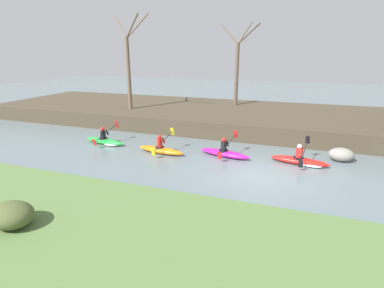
{
  "coord_description": "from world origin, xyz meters",
  "views": [
    {
      "loc": [
        1.33,
        -12.28,
        5.18
      ],
      "look_at": [
        -3.62,
        1.84,
        0.55
      ],
      "focal_mm": 28.0,
      "sensor_mm": 36.0,
      "label": 1
    }
  ],
  "objects_px": {
    "kayaker_lead": "(302,161)",
    "boulder_midstream": "(341,155)",
    "kayaker_middle": "(225,153)",
    "kayaker_trailing": "(161,149)",
    "kayaker_far_back": "(106,141)"
  },
  "relations": [
    {
      "from": "kayaker_lead",
      "to": "boulder_midstream",
      "type": "distance_m",
      "value": 2.17
    },
    {
      "from": "kayaker_middle",
      "to": "kayaker_trailing",
      "type": "xyz_separation_m",
      "value": [
        -3.32,
        -0.59,
        0.0
      ]
    },
    {
      "from": "boulder_midstream",
      "to": "kayaker_middle",
      "type": "bearing_deg",
      "value": -167.0
    },
    {
      "from": "kayaker_middle",
      "to": "boulder_midstream",
      "type": "relative_size",
      "value": 2.37
    },
    {
      "from": "kayaker_middle",
      "to": "boulder_midstream",
      "type": "height_order",
      "value": "kayaker_middle"
    },
    {
      "from": "kayaker_lead",
      "to": "kayaker_trailing",
      "type": "xyz_separation_m",
      "value": [
        -7.06,
        -0.7,
        0.02
      ]
    },
    {
      "from": "kayaker_middle",
      "to": "kayaker_trailing",
      "type": "bearing_deg",
      "value": -157.6
    },
    {
      "from": "kayaker_middle",
      "to": "boulder_midstream",
      "type": "distance_m",
      "value": 5.71
    },
    {
      "from": "kayaker_lead",
      "to": "kayaker_middle",
      "type": "bearing_deg",
      "value": -170.51
    },
    {
      "from": "kayaker_middle",
      "to": "kayaker_trailing",
      "type": "distance_m",
      "value": 3.38
    },
    {
      "from": "kayaker_far_back",
      "to": "kayaker_trailing",
      "type": "bearing_deg",
      "value": 1.43
    },
    {
      "from": "boulder_midstream",
      "to": "kayaker_far_back",
      "type": "bearing_deg",
      "value": -173.46
    },
    {
      "from": "kayaker_middle",
      "to": "kayaker_far_back",
      "type": "bearing_deg",
      "value": -166.31
    },
    {
      "from": "kayaker_lead",
      "to": "boulder_midstream",
      "type": "bearing_deg",
      "value": 40.6
    },
    {
      "from": "kayaker_trailing",
      "to": "kayaker_far_back",
      "type": "bearing_deg",
      "value": -178.47
    }
  ]
}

